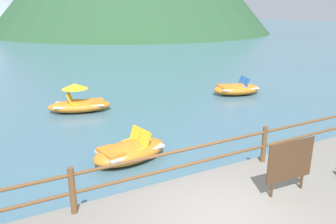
# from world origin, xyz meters

# --- Properties ---
(ground_plane) EXTENTS (200.00, 200.00, 0.00)m
(ground_plane) POSITION_xyz_m (0.00, 40.00, 0.00)
(ground_plane) COLOR #477084
(dock_railing) EXTENTS (23.92, 0.12, 0.95)m
(dock_railing) POSITION_xyz_m (-0.00, 1.55, 0.98)
(dock_railing) COLOR brown
(dock_railing) RESTS_ON promenade_dock
(sign_board) EXTENTS (1.18, 0.12, 1.19)m
(sign_board) POSITION_xyz_m (1.78, 0.19, 1.13)
(sign_board) COLOR beige
(sign_board) RESTS_ON promenade_dock
(pedal_boat_0) EXTENTS (2.75, 1.74, 1.21)m
(pedal_boat_0) POSITION_xyz_m (-0.46, 9.32, 0.38)
(pedal_boat_0) COLOR orange
(pedal_boat_0) RESTS_ON ground
(pedal_boat_3) EXTENTS (2.43, 1.58, 0.88)m
(pedal_boat_3) POSITION_xyz_m (-0.31, 3.94, 0.29)
(pedal_boat_3) COLOR orange
(pedal_boat_3) RESTS_ON ground
(pedal_boat_5) EXTENTS (2.65, 1.82, 0.87)m
(pedal_boat_5) POSITION_xyz_m (7.23, 8.55, 0.29)
(pedal_boat_5) COLOR orange
(pedal_boat_5) RESTS_ON ground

